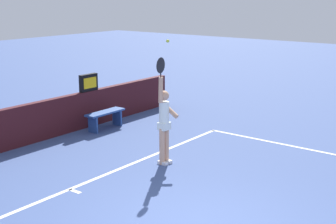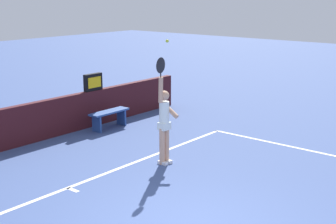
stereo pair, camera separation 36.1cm
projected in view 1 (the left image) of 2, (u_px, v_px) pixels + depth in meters
name	position (u px, v px, depth m)	size (l,w,h in m)	color
speed_display	(89.00, 83.00, 13.50)	(0.60, 0.14, 0.48)	black
tennis_player	(164.00, 121.00, 10.53)	(0.43, 0.48, 2.40)	tan
tennis_ball	(168.00, 41.00, 9.76)	(0.07, 0.07, 0.07)	#CFE138
courtside_bench_near	(105.00, 116.00, 13.41)	(1.25, 0.37, 0.50)	#27478B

